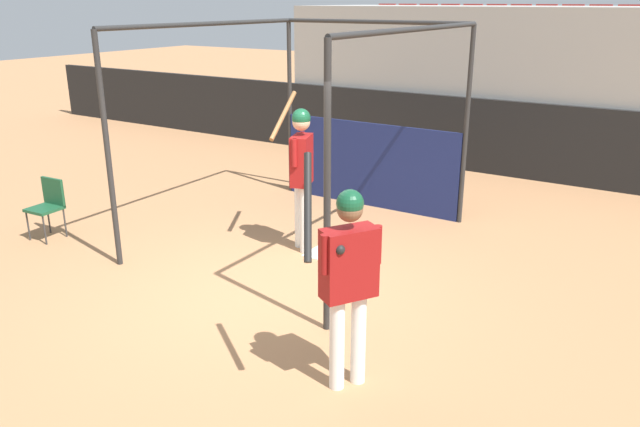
{
  "coord_description": "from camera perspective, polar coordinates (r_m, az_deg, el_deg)",
  "views": [
    {
      "loc": [
        3.99,
        -5.16,
        3.19
      ],
      "look_at": [
        0.65,
        0.13,
        1.04
      ],
      "focal_mm": 35.0,
      "sensor_mm": 36.0,
      "label": 1
    }
  ],
  "objects": [
    {
      "name": "bleacher_section",
      "position": [
        14.0,
        15.78,
        11.52
      ],
      "size": [
        8.15,
        3.2,
        3.1
      ],
      "color": "#9E9E99",
      "rests_on": "ground"
    },
    {
      "name": "player_batter",
      "position": [
        8.09,
        -1.74,
        4.44
      ],
      "size": [
        0.64,
        0.77,
        2.04
      ],
      "rotation": [
        0.0,
        0.0,
        1.92
      ],
      "color": "white",
      "rests_on": "ground"
    },
    {
      "name": "folding_chair",
      "position": [
        9.49,
        -23.56,
        0.97
      ],
      "size": [
        0.42,
        0.42,
        0.84
      ],
      "rotation": [
        0.0,
        0.0,
        -3.08
      ],
      "color": "#194C2D",
      "rests_on": "ground"
    },
    {
      "name": "outfield_wall",
      "position": [
        12.57,
        13.19,
        7.08
      ],
      "size": [
        24.0,
        0.12,
        1.42
      ],
      "color": "black",
      "rests_on": "ground"
    },
    {
      "name": "home_plate",
      "position": [
        8.27,
        0.41,
        -3.7
      ],
      "size": [
        0.44,
        0.44,
        0.02
      ],
      "color": "white",
      "rests_on": "ground"
    },
    {
      "name": "batting_cage",
      "position": [
        9.29,
        2.47,
        7.16
      ],
      "size": [
        3.17,
        3.9,
        2.91
      ],
      "color": "#282828",
      "rests_on": "ground"
    },
    {
      "name": "player_waiting",
      "position": [
        5.14,
        2.56,
        -5.31
      ],
      "size": [
        0.59,
        0.81,
        2.07
      ],
      "rotation": [
        0.0,
        0.0,
        -2.13
      ],
      "color": "white",
      "rests_on": "ground"
    },
    {
      "name": "ground_plane",
      "position": [
        7.26,
        -4.95,
        -7.21
      ],
      "size": [
        60.0,
        60.0,
        0.0
      ],
      "primitive_type": "plane",
      "color": "#A8754C"
    }
  ]
}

